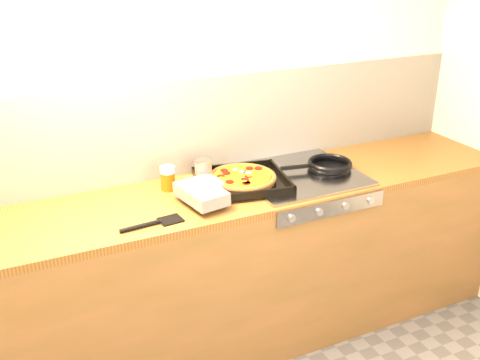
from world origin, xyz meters
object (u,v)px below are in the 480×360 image
juice_glass (168,178)px  tomato_can (203,171)px  frying_pan (329,165)px  pizza_on_tray (231,182)px

juice_glass → tomato_can: bearing=2.8°
frying_pan → tomato_can: tomato_can is taller
tomato_can → pizza_on_tray: bearing=-61.2°
tomato_can → frying_pan: bearing=-12.8°
pizza_on_tray → tomato_can: (-0.08, 0.15, 0.02)m
pizza_on_tray → frying_pan: (0.57, 0.00, -0.01)m
pizza_on_tray → juice_glass: 0.31m
pizza_on_tray → juice_glass: size_ratio=5.00×
frying_pan → pizza_on_tray: bearing=-179.9°
juice_glass → pizza_on_tray: bearing=-27.3°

